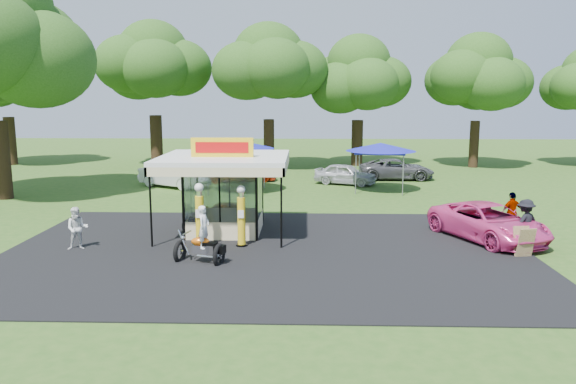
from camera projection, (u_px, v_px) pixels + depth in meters
The scene contains 24 objects.
ground at pixel (263, 267), 19.55m from camera, with size 120.00×120.00×0.00m, color #2B5219.
asphalt_apron at pixel (267, 251), 21.52m from camera, with size 20.00×14.00×0.04m, color black.
gas_station_kiosk at pixel (225, 192), 24.23m from camera, with size 5.40×5.40×4.18m.
gas_pump_left at pixel (200, 217), 21.81m from camera, with size 0.48×0.48×2.58m.
gas_pump_right at pixel (241, 218), 22.02m from camera, with size 0.46×0.46×2.47m.
motorcycle at pixel (202, 240), 19.89m from camera, with size 1.92×1.28×2.18m.
spare_tires at pixel (192, 226), 23.95m from camera, with size 1.01×0.81×0.82m.
a_frame_sign at pixel (524, 242), 20.68m from camera, with size 0.67×0.66×1.13m.
kiosk_car at pixel (232, 212), 26.62m from camera, with size 1.13×2.82×0.96m, color yellow.
pink_sedan at pixel (488, 222), 23.10m from camera, with size 2.53×5.47×1.52m, color #EB408F.
spectator_west at pixel (77, 228), 21.66m from camera, with size 0.82×0.64×1.68m, color white.
spectator_east_a at pixel (525, 223), 22.18m from camera, with size 1.22×0.70×1.89m, color black.
spectator_east_b at pixel (512, 212), 24.38m from camera, with size 1.05×0.44×1.79m, color gray.
bg_car_a at pixel (174, 175), 36.56m from camera, with size 1.72×4.93×1.62m, color silver.
bg_car_b at pixel (237, 170), 39.14m from camera, with size 2.22×5.46×1.58m, color #B8300E.
bg_car_c at pixel (345, 174), 37.76m from camera, with size 1.67×4.15×1.41m, color #B3B3B8.
bg_car_d at pixel (396, 169), 40.07m from camera, with size 2.43×5.28×1.47m, color #4E4E50.
tent_west at pixel (237, 145), 34.54m from camera, with size 4.63×4.63×3.24m.
tent_east at pixel (381, 147), 34.79m from camera, with size 4.33×4.33×3.03m.
oak_far_a at pixel (5, 79), 47.62m from camera, with size 9.74×9.74×11.54m.
oak_far_b at pixel (154, 76), 46.96m from camera, with size 9.96×9.96×11.88m.
oak_far_c at pixel (269, 79), 44.89m from camera, with size 9.70×9.70×11.43m.
oak_far_d at pixel (358, 84), 47.21m from camera, with size 9.05×9.05×10.77m.
oak_far_e at pixel (477, 84), 45.89m from camera, with size 9.04×9.04×10.76m.
Camera 1 is at (1.46, -18.79, 5.89)m, focal length 35.00 mm.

